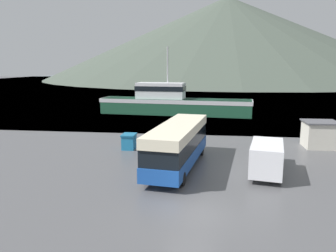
{
  "coord_description": "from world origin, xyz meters",
  "views": [
    {
      "loc": [
        0.76,
        -15.59,
        7.41
      ],
      "look_at": [
        -2.82,
        13.37,
        2.0
      ],
      "focal_mm": 35.0,
      "sensor_mm": 36.0,
      "label": 1
    }
  ],
  "objects_px": {
    "tour_bus": "(178,143)",
    "storage_bin": "(129,141)",
    "fishing_boat": "(172,102)",
    "dock_kiosk": "(320,134)",
    "delivery_van": "(267,156)"
  },
  "relations": [
    {
      "from": "tour_bus",
      "to": "storage_bin",
      "type": "xyz_separation_m",
      "value": [
        -4.88,
        4.78,
        -1.11
      ]
    },
    {
      "from": "tour_bus",
      "to": "fishing_boat",
      "type": "height_order",
      "value": "fishing_boat"
    },
    {
      "from": "tour_bus",
      "to": "storage_bin",
      "type": "distance_m",
      "value": 6.92
    },
    {
      "from": "tour_bus",
      "to": "dock_kiosk",
      "type": "distance_m",
      "value": 14.43
    },
    {
      "from": "tour_bus",
      "to": "dock_kiosk",
      "type": "xyz_separation_m",
      "value": [
        12.31,
        7.52,
        -0.58
      ]
    },
    {
      "from": "delivery_van",
      "to": "dock_kiosk",
      "type": "height_order",
      "value": "dock_kiosk"
    },
    {
      "from": "delivery_van",
      "to": "fishing_boat",
      "type": "height_order",
      "value": "fishing_boat"
    },
    {
      "from": "delivery_van",
      "to": "tour_bus",
      "type": "bearing_deg",
      "value": -174.67
    },
    {
      "from": "tour_bus",
      "to": "fishing_boat",
      "type": "distance_m",
      "value": 26.86
    },
    {
      "from": "storage_bin",
      "to": "dock_kiosk",
      "type": "distance_m",
      "value": 17.41
    },
    {
      "from": "delivery_van",
      "to": "fishing_boat",
      "type": "relative_size",
      "value": 0.28
    },
    {
      "from": "fishing_boat",
      "to": "dock_kiosk",
      "type": "height_order",
      "value": "fishing_boat"
    },
    {
      "from": "tour_bus",
      "to": "storage_bin",
      "type": "bearing_deg",
      "value": 143.62
    },
    {
      "from": "delivery_van",
      "to": "dock_kiosk",
      "type": "relative_size",
      "value": 2.18
    },
    {
      "from": "tour_bus",
      "to": "fishing_boat",
      "type": "xyz_separation_m",
      "value": [
        -3.38,
        26.64,
        0.01
      ]
    }
  ]
}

